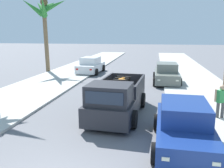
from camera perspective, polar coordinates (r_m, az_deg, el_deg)
name	(u,v)px	position (r m, az deg, el deg)	size (l,w,h in m)	color
sidewalk_left	(47,83)	(18.93, -15.01, 0.17)	(4.62, 60.00, 0.12)	#B2AFA8
sidewalk_right	(199,89)	(17.44, 19.75, -1.11)	(4.62, 60.00, 0.12)	#B2AFA8
curb_left	(59,84)	(18.56, -12.46, 0.04)	(0.16, 60.00, 0.10)	silver
curb_right	(185,89)	(17.31, 16.78, -1.05)	(0.16, 60.00, 0.10)	silver
pickup_truck	(117,99)	(11.17, 1.23, -3.49)	(2.47, 5.33, 1.80)	#28282D
car_left_near	(91,66)	(23.41, -5.01, 4.34)	(2.16, 4.32, 1.54)	silver
car_right_near	(167,74)	(19.07, 12.74, 2.37)	(2.04, 4.27, 1.54)	slate
car_left_mid	(184,126)	(8.58, 16.53, -9.54)	(2.11, 4.30, 1.54)	navy
palm_tree_right_fore	(45,13)	(24.25, -15.61, 15.76)	(4.02, 3.73, 6.98)	brown
pedestrian	(221,100)	(11.57, 24.33, -3.51)	(0.57, 0.39, 1.59)	#4C4C4C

